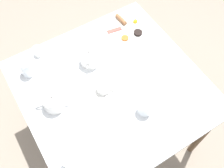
{
  "coord_description": "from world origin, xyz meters",
  "views": [
    {
      "loc": [
        -0.65,
        0.4,
        2.08
      ],
      "look_at": [
        0.0,
        0.0,
        0.78
      ],
      "focal_mm": 42.0,
      "sensor_mm": 36.0,
      "label": 1
    }
  ],
  "objects": [
    {
      "name": "wine_glass_spare",
      "position": [
        -0.28,
        0.4,
        0.81
      ],
      "size": [
        0.08,
        0.08,
        0.1
      ],
      "color": "white",
      "rests_on": "table"
    },
    {
      "name": "teapot_far",
      "position": [
        0.21,
        0.02,
        0.82
      ],
      "size": [
        0.17,
        0.14,
        0.12
      ],
      "rotation": [
        0.0,
        0.0,
        2.45
      ],
      "color": "white",
      "rests_on": "table"
    },
    {
      "name": "knife_by_plate",
      "position": [
        -0.19,
        0.19,
        0.77
      ],
      "size": [
        0.15,
        0.14,
        0.0
      ],
      "rotation": [
        0.0,
        0.0,
        3.98
      ],
      "color": "silver",
      "rests_on": "table"
    },
    {
      "name": "water_glass_tall",
      "position": [
        0.34,
        0.37,
        0.82
      ],
      "size": [
        0.08,
        0.08,
        0.11
      ],
      "color": "white",
      "rests_on": "table"
    },
    {
      "name": "ground_plane",
      "position": [
        0.0,
        0.0,
        0.0
      ],
      "size": [
        8.0,
        8.0,
        0.0
      ],
      "primitive_type": "plane",
      "color": "gray"
    },
    {
      "name": "water_glass_short",
      "position": [
        -0.23,
        -0.07,
        0.82
      ],
      "size": [
        0.08,
        0.08,
        0.1
      ],
      "color": "white",
      "rests_on": "table"
    },
    {
      "name": "fork_by_plate",
      "position": [
        -0.22,
        -0.31,
        0.77
      ],
      "size": [
        0.13,
        0.13,
        0.0
      ],
      "rotation": [
        0.0,
        0.0,
        3.96
      ],
      "color": "silver",
      "rests_on": "table"
    },
    {
      "name": "creamer_jug",
      "position": [
        0.44,
        0.27,
        0.79
      ],
      "size": [
        0.08,
        0.06,
        0.06
      ],
      "color": "white",
      "rests_on": "table"
    },
    {
      "name": "teapot_near",
      "position": [
        0.06,
        0.34,
        0.82
      ],
      "size": [
        0.12,
        0.19,
        0.12
      ],
      "rotation": [
        0.0,
        0.0,
        4.24
      ],
      "color": "white",
      "rests_on": "table"
    },
    {
      "name": "teacup_with_saucer_left",
      "position": [
        -0.0,
        0.06,
        0.79
      ],
      "size": [
        0.13,
        0.13,
        0.07
      ],
      "color": "white",
      "rests_on": "table"
    },
    {
      "name": "table",
      "position": [
        0.0,
        0.0,
        0.69
      ],
      "size": [
        1.01,
        1.02,
        0.76
      ],
      "color": "silver",
      "rests_on": "ground_plane"
    },
    {
      "name": "breakfast_plate",
      "position": [
        0.31,
        -0.31,
        0.77
      ],
      "size": [
        0.31,
        0.31,
        0.04
      ],
      "color": "white",
      "rests_on": "table"
    }
  ]
}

